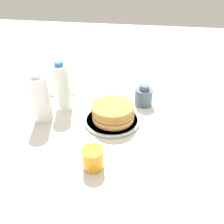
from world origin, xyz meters
name	(u,v)px	position (x,y,z in m)	size (l,w,h in m)	color
ground_plane	(119,121)	(0.00, 0.00, 0.00)	(4.00, 4.00, 0.00)	silver
plate	(112,120)	(0.03, 0.01, 0.01)	(0.24, 0.24, 0.01)	silver
pancake_stack	(113,112)	(0.02, 0.01, 0.05)	(0.18, 0.19, 0.07)	#E5AC6E
juice_glass	(93,158)	(0.04, 0.28, 0.04)	(0.07, 0.07, 0.07)	orange
cream_jug	(144,96)	(-0.09, -0.16, 0.04)	(0.08, 0.08, 0.10)	#4C6075
water_bottle_near	(41,99)	(0.32, 0.05, 0.10)	(0.08, 0.08, 0.21)	white
water_bottle_mid	(62,88)	(0.27, -0.05, 0.11)	(0.07, 0.07, 0.23)	silver
napkin	(58,91)	(0.36, -0.19, 0.01)	(0.19, 0.14, 0.02)	white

